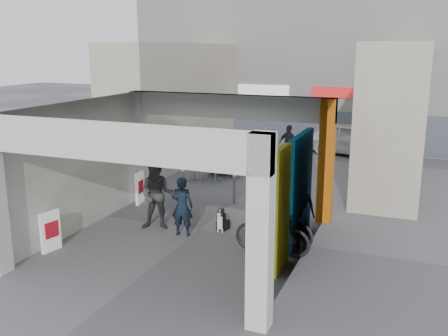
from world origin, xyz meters
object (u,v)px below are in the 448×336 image
at_px(cafe_set, 215,169).
at_px(man_with_dog, 182,206).
at_px(white_van, 353,139).
at_px(man_crates, 289,144).
at_px(bicycle_front, 282,223).
at_px(bicycle_rear, 272,232).
at_px(man_back_turned, 157,195).
at_px(border_collie, 222,221).
at_px(man_elderly, 300,206).
at_px(produce_stand, 224,168).

height_order(cafe_set, man_with_dog, man_with_dog).
bearing_deg(white_van, man_with_dog, -179.68).
relative_size(man_crates, white_van, 0.37).
xyz_separation_m(man_with_dog, bicycle_front, (2.55, 0.53, -0.30)).
bearing_deg(man_with_dog, bicycle_front, -177.29).
bearing_deg(bicycle_front, bicycle_rear, -159.09).
bearing_deg(man_crates, man_back_turned, 99.11).
xyz_separation_m(man_crates, white_van, (2.34, 2.58, -0.06)).
bearing_deg(bicycle_rear, border_collie, 60.04).
bearing_deg(man_with_dog, man_elderly, -166.56).
relative_size(man_back_turned, man_crates, 1.18).
distance_m(man_elderly, bicycle_rear, 1.56).
relative_size(produce_stand, border_collie, 1.56).
distance_m(man_crates, bicycle_front, 9.16).
bearing_deg(man_back_turned, white_van, 55.62).
bearing_deg(man_crates, bicycle_front, 120.32).
distance_m(man_crates, bicycle_rear, 10.01).
bearing_deg(border_collie, man_elderly, 25.19).
bearing_deg(man_crates, bicycle_rear, 119.15).
relative_size(produce_stand, bicycle_rear, 0.57).
relative_size(man_elderly, bicycle_front, 0.82).
height_order(man_elderly, bicycle_front, man_elderly).
bearing_deg(border_collie, produce_stand, 122.84).
distance_m(border_collie, man_back_turned, 1.89).
xyz_separation_m(bicycle_front, white_van, (0.19, 11.48, 0.25)).
bearing_deg(bicycle_front, cafe_set, 58.71).
bearing_deg(cafe_set, man_elderly, -46.38).
distance_m(man_elderly, man_crates, 8.61).
bearing_deg(bicycle_rear, man_with_dog, 83.67).
height_order(man_with_dog, man_back_turned, man_back_turned).
height_order(cafe_set, produce_stand, cafe_set).
xyz_separation_m(man_with_dog, man_elderly, (2.85, 1.18, -0.02)).
distance_m(cafe_set, man_elderly, 6.28).
xyz_separation_m(border_collie, white_van, (1.90, 11.31, 0.48)).
distance_m(man_elderly, bicycle_front, 0.77).
distance_m(produce_stand, bicycle_rear, 7.79).
height_order(bicycle_front, white_van, white_van).
height_order(man_back_turned, white_van, man_back_turned).
distance_m(border_collie, man_crates, 8.77).
distance_m(man_back_turned, man_elderly, 3.82).
xyz_separation_m(border_collie, man_back_turned, (-1.68, -0.51, 0.69)).
distance_m(produce_stand, white_van, 6.99).
height_order(man_crates, white_van, man_crates).
bearing_deg(man_elderly, cafe_set, 110.65).
xyz_separation_m(man_with_dog, man_back_turned, (-0.84, 0.19, 0.16)).
relative_size(cafe_set, man_elderly, 1.05).
distance_m(man_back_turned, bicycle_rear, 3.45).
relative_size(man_with_dog, man_elderly, 1.02).
relative_size(cafe_set, man_crates, 1.01).
height_order(man_back_turned, bicycle_rear, man_back_turned).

